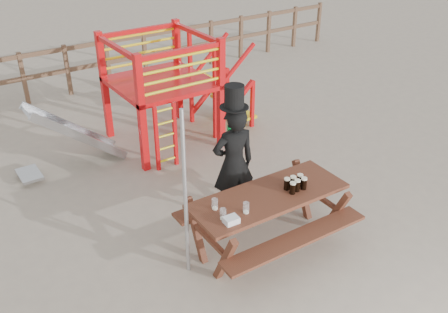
{
  "coord_description": "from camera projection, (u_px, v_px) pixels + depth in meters",
  "views": [
    {
      "loc": [
        -3.75,
        -4.28,
        4.48
      ],
      "look_at": [
        -0.29,
        0.8,
        1.07
      ],
      "focal_mm": 40.0,
      "sensor_mm": 36.0,
      "label": 1
    }
  ],
  "objects": [
    {
      "name": "paper_bag",
      "position": [
        231.0,
        220.0,
        6.04
      ],
      "size": [
        0.19,
        0.15,
        0.08
      ],
      "primitive_type": "cube",
      "rotation": [
        0.0,
        0.0,
        -0.06
      ],
      "color": "white",
      "rests_on": "picnic_table"
    },
    {
      "name": "back_fence",
      "position": [
        87.0,
        61.0,
        11.81
      ],
      "size": [
        15.09,
        0.09,
        1.2
      ],
      "color": "brown",
      "rests_on": "ground"
    },
    {
      "name": "picnic_table",
      "position": [
        268.0,
        213.0,
        6.75
      ],
      "size": [
        2.2,
        1.55,
        0.84
      ],
      "rotation": [
        0.0,
        0.0,
        -0.03
      ],
      "color": "brown",
      "rests_on": "ground"
    },
    {
      "name": "metal_pole",
      "position": [
        185.0,
        196.0,
        6.01
      ],
      "size": [
        0.05,
        0.05,
        2.29
      ],
      "primitive_type": "cylinder",
      "color": "#B2B2B7",
      "rests_on": "ground"
    },
    {
      "name": "playground_fort",
      "position": [
        158.0,
        90.0,
        9.24
      ],
      "size": [
        4.71,
        1.84,
        2.1
      ],
      "color": "red",
      "rests_on": "ground"
    },
    {
      "name": "man_with_hat",
      "position": [
        234.0,
        161.0,
        7.17
      ],
      "size": [
        0.71,
        0.53,
        2.1
      ],
      "rotation": [
        0.0,
        0.0,
        2.96
      ],
      "color": "black",
      "rests_on": "ground"
    },
    {
      "name": "empty_glasses",
      "position": [
        228.0,
        209.0,
        6.19
      ],
      "size": [
        0.39,
        0.37,
        0.15
      ],
      "color": "silver",
      "rests_on": "picnic_table"
    },
    {
      "name": "parasol_base",
      "position": [
        312.0,
        189.0,
        8.15
      ],
      "size": [
        0.51,
        0.51,
        0.22
      ],
      "color": "#3C3C42",
      "rests_on": "ground"
    },
    {
      "name": "ground",
      "position": [
        272.0,
        239.0,
        7.11
      ],
      "size": [
        60.0,
        60.0,
        0.0
      ],
      "primitive_type": "plane",
      "color": "tan",
      "rests_on": "ground"
    },
    {
      "name": "stout_pints",
      "position": [
        296.0,
        184.0,
        6.67
      ],
      "size": [
        0.3,
        0.2,
        0.17
      ],
      "color": "black",
      "rests_on": "picnic_table"
    }
  ]
}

